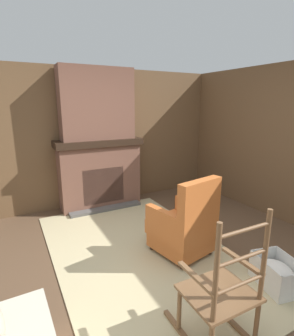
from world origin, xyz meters
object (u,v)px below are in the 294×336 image
(firewood_stack, at_px, (188,202))
(laundry_basket, at_px, (277,273))
(rocking_chair, at_px, (222,299))
(storage_case, at_px, (126,133))
(oil_lamp_vase, at_px, (87,134))
(armchair, at_px, (184,227))

(firewood_stack, height_order, laundry_basket, laundry_basket)
(rocking_chair, relative_size, storage_case, 4.59)
(laundry_basket, xyz_separation_m, oil_lamp_vase, (-3.02, -1.07, 1.18))
(firewood_stack, height_order, oil_lamp_vase, oil_lamp_vase)
(armchair, height_order, oil_lamp_vase, oil_lamp_vase)
(armchair, xyz_separation_m, firewood_stack, (-1.17, 0.95, -0.25))
(laundry_basket, bearing_deg, rocking_chair, -77.50)
(laundry_basket, height_order, storage_case, storage_case)
(oil_lamp_vase, bearing_deg, rocking_chair, 1.36)
(rocking_chair, height_order, storage_case, storage_case)
(rocking_chair, xyz_separation_m, firewood_stack, (-2.34, 1.45, -0.29))
(laundry_basket, bearing_deg, firewood_stack, 167.75)
(rocking_chair, xyz_separation_m, laundry_basket, (-0.22, 0.99, -0.25))
(storage_case, bearing_deg, rocking_chair, -11.28)
(firewood_stack, bearing_deg, armchair, -39.07)
(rocking_chair, relative_size, laundry_basket, 2.13)
(rocking_chair, bearing_deg, storage_case, -10.20)
(laundry_basket, relative_size, storage_case, 2.15)
(laundry_basket, distance_m, oil_lamp_vase, 3.41)
(rocking_chair, distance_m, firewood_stack, 2.77)
(rocking_chair, bearing_deg, laundry_basket, -76.42)
(oil_lamp_vase, bearing_deg, firewood_stack, 59.40)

